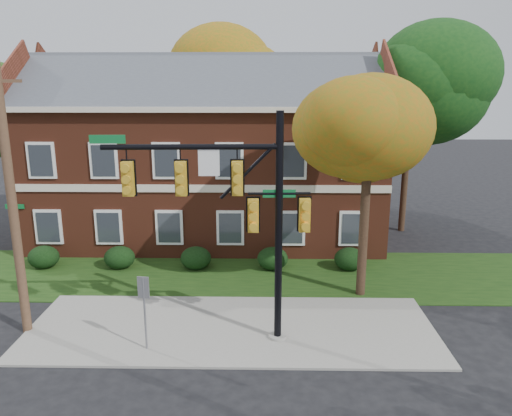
{
  "coord_description": "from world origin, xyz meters",
  "views": [
    {
      "loc": [
        1.15,
        -14.7,
        8.34
      ],
      "look_at": [
        0.82,
        3.0,
        3.84
      ],
      "focal_mm": 35.0,
      "sensor_mm": 36.0,
      "label": 1
    }
  ],
  "objects_px": {
    "hedge_right": "(273,259)",
    "tree_near_right": "(376,128)",
    "hedge_center": "(196,258)",
    "hedge_far_right": "(350,259)",
    "tree_far_rear": "(239,74)",
    "utility_pole": "(12,201)",
    "traffic_signal": "(236,204)",
    "hedge_left": "(120,258)",
    "apartment_building": "(207,146)",
    "sign_post": "(144,301)",
    "tree_right_rear": "(419,86)",
    "hedge_far_left": "(44,257)",
    "tree_left_rear": "(13,115)"
  },
  "relations": [
    {
      "from": "hedge_far_right",
      "to": "hedge_left",
      "type": "bearing_deg",
      "value": 180.0
    },
    {
      "from": "tree_left_rear",
      "to": "tree_right_rear",
      "type": "distance_m",
      "value": 21.19
    },
    {
      "from": "tree_far_rear",
      "to": "hedge_center",
      "type": "bearing_deg",
      "value": -95.85
    },
    {
      "from": "hedge_left",
      "to": "traffic_signal",
      "type": "relative_size",
      "value": 0.19
    },
    {
      "from": "tree_near_right",
      "to": "sign_post",
      "type": "bearing_deg",
      "value": -151.03
    },
    {
      "from": "hedge_far_left",
      "to": "hedge_center",
      "type": "distance_m",
      "value": 7.0
    },
    {
      "from": "hedge_center",
      "to": "hedge_far_left",
      "type": "bearing_deg",
      "value": 180.0
    },
    {
      "from": "apartment_building",
      "to": "hedge_left",
      "type": "relative_size",
      "value": 13.43
    },
    {
      "from": "hedge_center",
      "to": "tree_right_rear",
      "type": "bearing_deg",
      "value": 28.37
    },
    {
      "from": "tree_right_rear",
      "to": "sign_post",
      "type": "xyz_separation_m",
      "value": [
        -11.92,
        -13.28,
        -6.41
      ]
    },
    {
      "from": "apartment_building",
      "to": "utility_pole",
      "type": "distance_m",
      "value": 12.29
    },
    {
      "from": "tree_left_rear",
      "to": "traffic_signal",
      "type": "xyz_separation_m",
      "value": [
        11.97,
        -10.59,
        -2.02
      ]
    },
    {
      "from": "tree_left_rear",
      "to": "traffic_signal",
      "type": "distance_m",
      "value": 16.1
    },
    {
      "from": "hedge_center",
      "to": "traffic_signal",
      "type": "bearing_deg",
      "value": -70.88
    },
    {
      "from": "traffic_signal",
      "to": "utility_pole",
      "type": "height_order",
      "value": "utility_pole"
    },
    {
      "from": "hedge_far_left",
      "to": "tree_left_rear",
      "type": "xyz_separation_m",
      "value": [
        -2.73,
        4.14,
        6.16
      ]
    },
    {
      "from": "hedge_left",
      "to": "utility_pole",
      "type": "xyz_separation_m",
      "value": [
        -1.5,
        -5.97,
        4.07
      ]
    },
    {
      "from": "hedge_right",
      "to": "tree_right_rear",
      "type": "distance_m",
      "value": 12.5
    },
    {
      "from": "tree_near_right",
      "to": "traffic_signal",
      "type": "distance_m",
      "value": 6.48
    },
    {
      "from": "traffic_signal",
      "to": "hedge_far_right",
      "type": "bearing_deg",
      "value": 51.11
    },
    {
      "from": "apartment_building",
      "to": "tree_right_rear",
      "type": "distance_m",
      "value": 11.77
    },
    {
      "from": "hedge_right",
      "to": "tree_far_rear",
      "type": "relative_size",
      "value": 0.12
    },
    {
      "from": "hedge_center",
      "to": "hedge_far_right",
      "type": "distance_m",
      "value": 7.0
    },
    {
      "from": "hedge_far_left",
      "to": "hedge_far_right",
      "type": "distance_m",
      "value": 14.0
    },
    {
      "from": "hedge_center",
      "to": "utility_pole",
      "type": "height_order",
      "value": "utility_pole"
    },
    {
      "from": "hedge_far_left",
      "to": "hedge_center",
      "type": "relative_size",
      "value": 1.0
    },
    {
      "from": "tree_near_right",
      "to": "traffic_signal",
      "type": "bearing_deg",
      "value": -144.07
    },
    {
      "from": "sign_post",
      "to": "hedge_left",
      "type": "bearing_deg",
      "value": 119.12
    },
    {
      "from": "hedge_far_right",
      "to": "utility_pole",
      "type": "relative_size",
      "value": 0.15
    },
    {
      "from": "hedge_far_left",
      "to": "hedge_left",
      "type": "height_order",
      "value": "same"
    },
    {
      "from": "traffic_signal",
      "to": "utility_pole",
      "type": "distance_m",
      "value": 7.25
    },
    {
      "from": "hedge_far_left",
      "to": "hedge_right",
      "type": "height_order",
      "value": "same"
    },
    {
      "from": "hedge_far_left",
      "to": "hedge_left",
      "type": "relative_size",
      "value": 1.0
    },
    {
      "from": "hedge_far_left",
      "to": "utility_pole",
      "type": "bearing_deg",
      "value": -71.47
    },
    {
      "from": "hedge_far_right",
      "to": "tree_near_right",
      "type": "relative_size",
      "value": 0.16
    },
    {
      "from": "hedge_far_left",
      "to": "tree_near_right",
      "type": "xyz_separation_m",
      "value": [
        14.22,
        -2.83,
        6.14
      ]
    },
    {
      "from": "hedge_far_right",
      "to": "tree_left_rear",
      "type": "relative_size",
      "value": 0.16
    },
    {
      "from": "hedge_far_left",
      "to": "tree_near_right",
      "type": "height_order",
      "value": "tree_near_right"
    },
    {
      "from": "tree_left_rear",
      "to": "tree_far_rear",
      "type": "bearing_deg",
      "value": 38.97
    },
    {
      "from": "tree_left_rear",
      "to": "sign_post",
      "type": "distance_m",
      "value": 15.36
    },
    {
      "from": "apartment_building",
      "to": "traffic_signal",
      "type": "xyz_separation_m",
      "value": [
        2.24,
        -11.7,
        -0.33
      ]
    },
    {
      "from": "hedge_left",
      "to": "hedge_far_right",
      "type": "bearing_deg",
      "value": 0.0
    },
    {
      "from": "hedge_far_right",
      "to": "tree_near_right",
      "type": "distance_m",
      "value": 6.77
    },
    {
      "from": "tree_left_rear",
      "to": "tree_right_rear",
      "type": "relative_size",
      "value": 0.84
    },
    {
      "from": "hedge_right",
      "to": "traffic_signal",
      "type": "relative_size",
      "value": 0.19
    },
    {
      "from": "hedge_far_left",
      "to": "tree_left_rear",
      "type": "distance_m",
      "value": 7.9
    },
    {
      "from": "apartment_building",
      "to": "hedge_center",
      "type": "distance_m",
      "value": 6.89
    },
    {
      "from": "hedge_right",
      "to": "tree_near_right",
      "type": "relative_size",
      "value": 0.16
    },
    {
      "from": "hedge_center",
      "to": "tree_far_rear",
      "type": "xyz_separation_m",
      "value": [
        1.34,
        13.09,
        8.32
      ]
    },
    {
      "from": "hedge_far_right",
      "to": "tree_far_rear",
      "type": "bearing_deg",
      "value": 113.37
    }
  ]
}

